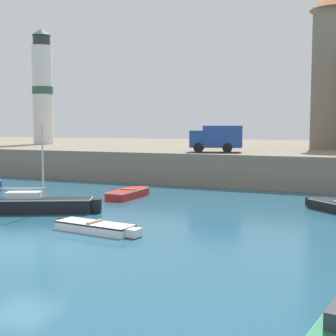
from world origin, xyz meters
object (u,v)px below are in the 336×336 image
truck_on_quay (216,138)px  dinghy_red_1 (129,193)px  dinghy_white_3 (96,227)px  sailboat_black_4 (37,204)px  lighthouse (43,89)px

truck_on_quay → dinghy_red_1: bearing=-105.5°
dinghy_white_3 → sailboat_black_4: bearing=153.9°
sailboat_black_4 → truck_on_quay: 18.10m
sailboat_black_4 → truck_on_quay: size_ratio=1.36×
dinghy_red_1 → dinghy_white_3: 10.12m
sailboat_black_4 → truck_on_quay: (4.89, 17.11, 3.28)m
lighthouse → truck_on_quay: size_ratio=2.91×
sailboat_black_4 → lighthouse: 33.43m
dinghy_red_1 → truck_on_quay: size_ratio=0.90×
dinghy_red_1 → lighthouse: 29.98m
truck_on_quay → dinghy_white_3: bearing=-88.4°
dinghy_white_3 → sailboat_black_4: size_ratio=0.70×
dinghy_white_3 → truck_on_quay: 20.10m
dinghy_red_1 → lighthouse: size_ratio=0.31×
dinghy_white_3 → lighthouse: bearing=131.3°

